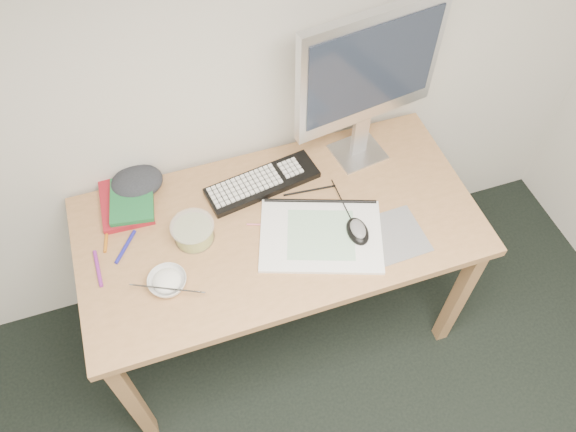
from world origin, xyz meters
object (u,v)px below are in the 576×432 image
keyboard (262,183)px  sketchpad (321,236)px  monitor (369,73)px  desk (279,237)px  rice_bowl (168,282)px

keyboard → sketchpad: bearing=-75.5°
keyboard → monitor: bearing=-3.6°
sketchpad → desk: bearing=160.2°
desk → rice_bowl: rice_bowl is taller
keyboard → monitor: monitor is taller
desk → sketchpad: 0.18m
sketchpad → keyboard: size_ratio=1.00×
monitor → rice_bowl: bearing=-165.6°
desk → rice_bowl: (-0.41, -0.12, 0.10)m
monitor → keyboard: bearing=176.9°
sketchpad → rice_bowl: bearing=-158.2°
keyboard → rice_bowl: size_ratio=3.31×
desk → monitor: bearing=29.7°
sketchpad → keyboard: bearing=133.1°
sketchpad → monitor: size_ratio=0.67×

